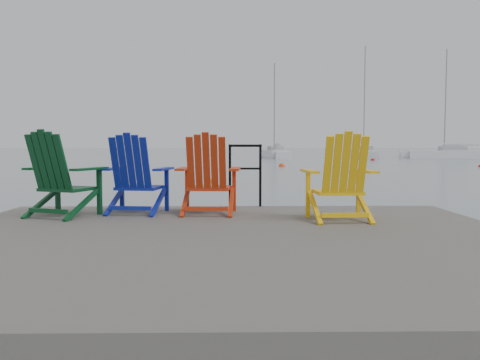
{
  "coord_description": "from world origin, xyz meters",
  "views": [
    {
      "loc": [
        0.06,
        -4.87,
        1.4
      ],
      "look_at": [
        0.18,
        2.94,
        0.85
      ],
      "focal_mm": 38.0,
      "sensor_mm": 36.0,
      "label": 1
    }
  ],
  "objects_px": {
    "chair_red": "(208,175)",
    "buoy_a": "(212,183)",
    "sailboat_far": "(448,155)",
    "chair_green": "(60,175)",
    "handrail": "(245,169)",
    "sailboat_mid": "(364,154)",
    "chair_yellow": "(341,178)",
    "chair_blue": "(136,175)",
    "buoy_d": "(373,160)",
    "buoy_b": "(282,166)",
    "sailboat_near": "(275,155)"
  },
  "relations": [
    {
      "from": "chair_red",
      "to": "buoy_a",
      "type": "distance_m",
      "value": 12.0
    },
    {
      "from": "chair_yellow",
      "to": "sailboat_mid",
      "type": "xyz_separation_m",
      "value": [
        13.15,
        49.5,
        -0.65
      ]
    },
    {
      "from": "sailboat_near",
      "to": "sailboat_far",
      "type": "relative_size",
      "value": 0.89
    },
    {
      "from": "handrail",
      "to": "chair_yellow",
      "type": "relative_size",
      "value": 0.89
    },
    {
      "from": "chair_red",
      "to": "sailboat_far",
      "type": "xyz_separation_m",
      "value": [
        22.74,
        45.8,
        -0.65
      ]
    },
    {
      "from": "chair_blue",
      "to": "buoy_b",
      "type": "xyz_separation_m",
      "value": [
        4.41,
        25.78,
        -1.01
      ]
    },
    {
      "from": "chair_red",
      "to": "buoy_a",
      "type": "xyz_separation_m",
      "value": [
        -0.43,
        11.95,
        -1.01
      ]
    },
    {
      "from": "buoy_a",
      "to": "buoy_b",
      "type": "height_order",
      "value": "buoy_b"
    },
    {
      "from": "chair_green",
      "to": "chair_red",
      "type": "distance_m",
      "value": 1.83
    },
    {
      "from": "handrail",
      "to": "chair_yellow",
      "type": "distance_m",
      "value": 1.79
    },
    {
      "from": "chair_red",
      "to": "chair_blue",
      "type": "bearing_deg",
      "value": 177.65
    },
    {
      "from": "chair_yellow",
      "to": "sailboat_mid",
      "type": "distance_m",
      "value": 51.22
    },
    {
      "from": "handrail",
      "to": "buoy_a",
      "type": "distance_m",
      "value": 11.21
    },
    {
      "from": "sailboat_mid",
      "to": "buoy_a",
      "type": "bearing_deg",
      "value": -102.69
    },
    {
      "from": "handrail",
      "to": "buoy_a",
      "type": "bearing_deg",
      "value": 94.77
    },
    {
      "from": "chair_red",
      "to": "sailboat_near",
      "type": "relative_size",
      "value": 0.1
    },
    {
      "from": "chair_green",
      "to": "chair_blue",
      "type": "bearing_deg",
      "value": 38.56
    },
    {
      "from": "chair_blue",
      "to": "sailboat_far",
      "type": "xyz_separation_m",
      "value": [
        23.68,
        45.71,
        -0.65
      ]
    },
    {
      "from": "chair_green",
      "to": "buoy_a",
      "type": "height_order",
      "value": "chair_green"
    },
    {
      "from": "sailboat_near",
      "to": "buoy_d",
      "type": "bearing_deg",
      "value": -53.16
    },
    {
      "from": "chair_blue",
      "to": "buoy_d",
      "type": "height_order",
      "value": "chair_blue"
    },
    {
      "from": "sailboat_near",
      "to": "buoy_b",
      "type": "height_order",
      "value": "sailboat_near"
    },
    {
      "from": "sailboat_far",
      "to": "chair_green",
      "type": "bearing_deg",
      "value": 156.9
    },
    {
      "from": "chair_red",
      "to": "chair_yellow",
      "type": "xyz_separation_m",
      "value": [
        1.58,
        -0.59,
        -0.0
      ]
    },
    {
      "from": "chair_yellow",
      "to": "buoy_a",
      "type": "height_order",
      "value": "chair_yellow"
    },
    {
      "from": "chair_green",
      "to": "buoy_b",
      "type": "height_order",
      "value": "chair_green"
    },
    {
      "from": "chair_red",
      "to": "buoy_a",
      "type": "relative_size",
      "value": 3.21
    },
    {
      "from": "handrail",
      "to": "sailboat_near",
      "type": "bearing_deg",
      "value": 84.67
    },
    {
      "from": "chair_green",
      "to": "buoy_b",
      "type": "distance_m",
      "value": 26.61
    },
    {
      "from": "chair_blue",
      "to": "buoy_d",
      "type": "relative_size",
      "value": 2.76
    },
    {
      "from": "chair_red",
      "to": "buoy_a",
      "type": "height_order",
      "value": "chair_red"
    },
    {
      "from": "buoy_b",
      "to": "buoy_d",
      "type": "height_order",
      "value": "buoy_b"
    },
    {
      "from": "handrail",
      "to": "buoy_b",
      "type": "bearing_deg",
      "value": 83.22
    },
    {
      "from": "handrail",
      "to": "buoy_b",
      "type": "height_order",
      "value": "handrail"
    },
    {
      "from": "chair_red",
      "to": "sailboat_far",
      "type": "bearing_deg",
      "value": 66.62
    },
    {
      "from": "sailboat_mid",
      "to": "chair_blue",
      "type": "bearing_deg",
      "value": -98.18
    },
    {
      "from": "sailboat_mid",
      "to": "chair_red",
      "type": "bearing_deg",
      "value": -97.14
    },
    {
      "from": "chair_green",
      "to": "buoy_a",
      "type": "distance_m",
      "value": 12.27
    },
    {
      "from": "chair_green",
      "to": "sailboat_near",
      "type": "distance_m",
      "value": 47.26
    },
    {
      "from": "handrail",
      "to": "chair_yellow",
      "type": "xyz_separation_m",
      "value": [
        1.08,
        -1.42,
        -0.03
      ]
    },
    {
      "from": "handrail",
      "to": "sailboat_mid",
      "type": "height_order",
      "value": "sailboat_mid"
    },
    {
      "from": "chair_green",
      "to": "sailboat_mid",
      "type": "height_order",
      "value": "sailboat_mid"
    },
    {
      "from": "handrail",
      "to": "sailboat_far",
      "type": "distance_m",
      "value": 50.17
    },
    {
      "from": "chair_yellow",
      "to": "sailboat_near",
      "type": "xyz_separation_m",
      "value": [
        3.19,
        47.19,
        -0.65
      ]
    },
    {
      "from": "buoy_d",
      "to": "handrail",
      "type": "bearing_deg",
      "value": -108.15
    },
    {
      "from": "chair_green",
      "to": "chair_yellow",
      "type": "relative_size",
      "value": 1.03
    },
    {
      "from": "sailboat_far",
      "to": "buoy_a",
      "type": "height_order",
      "value": "sailboat_far"
    },
    {
      "from": "chair_yellow",
      "to": "buoy_b",
      "type": "xyz_separation_m",
      "value": [
        1.9,
        26.45,
        -1.01
      ]
    },
    {
      "from": "chair_yellow",
      "to": "sailboat_mid",
      "type": "relative_size",
      "value": 0.08
    },
    {
      "from": "buoy_d",
      "to": "sailboat_far",
      "type": "bearing_deg",
      "value": 37.61
    }
  ]
}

